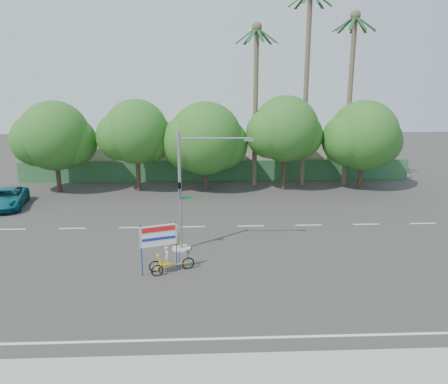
{
  "coord_description": "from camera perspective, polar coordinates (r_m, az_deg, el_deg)",
  "views": [
    {
      "loc": [
        -1.03,
        -20.09,
        9.79
      ],
      "look_at": [
        0.01,
        3.88,
        3.5
      ],
      "focal_mm": 35.0,
      "sensor_mm": 36.0,
      "label": 1
    }
  ],
  "objects": [
    {
      "name": "fence",
      "position": [
        42.52,
        -1.03,
        2.76
      ],
      "size": [
        38.0,
        0.08,
        2.0
      ],
      "primitive_type": "cube",
      "color": "#336B3D",
      "rests_on": "ground"
    },
    {
      "name": "building_right",
      "position": [
        47.64,
        8.53,
        4.88
      ],
      "size": [
        14.0,
        8.0,
        3.6
      ],
      "primitive_type": "cube",
      "color": "beige",
      "rests_on": "ground"
    },
    {
      "name": "building_left",
      "position": [
        47.6,
        -13.34,
        4.88
      ],
      "size": [
        12.0,
        8.0,
        4.0
      ],
      "primitive_type": "cube",
      "color": "beige",
      "rests_on": "ground"
    },
    {
      "name": "tree_left",
      "position": [
        38.85,
        -11.45,
        7.41
      ],
      "size": [
        6.66,
        5.6,
        8.07
      ],
      "color": "#473828",
      "rests_on": "ground"
    },
    {
      "name": "sidewalk_near",
      "position": [
        15.95,
        1.89,
        -22.93
      ],
      "size": [
        50.0,
        2.4,
        0.12
      ],
      "primitive_type": "cube",
      "color": "gray",
      "rests_on": "ground"
    },
    {
      "name": "tree_right",
      "position": [
        38.99,
        7.94,
        7.85
      ],
      "size": [
        6.9,
        5.8,
        8.36
      ],
      "color": "#473828",
      "rests_on": "ground"
    },
    {
      "name": "tree_center",
      "position": [
        38.46,
        -2.5,
        6.72
      ],
      "size": [
        7.62,
        6.4,
        7.85
      ],
      "color": "#473828",
      "rests_on": "ground"
    },
    {
      "name": "traffic_signal",
      "position": [
        25.06,
        -5.05,
        -1.28
      ],
      "size": [
        4.72,
        1.1,
        7.0
      ],
      "color": "gray",
      "rests_on": "ground"
    },
    {
      "name": "palm_tall",
      "position": [
        40.61,
        10.77,
        15.4
      ],
      "size": [
        3.73,
        3.79,
        17.45
      ],
      "color": "#70604C",
      "rests_on": "ground"
    },
    {
      "name": "pickup_truck",
      "position": [
        37.87,
        -26.41,
        -0.73
      ],
      "size": [
        3.31,
        5.54,
        1.44
      ],
      "primitive_type": "imported",
      "rotation": [
        0.0,
        0.0,
        0.19
      ],
      "color": "#0F5D6C",
      "rests_on": "ground"
    },
    {
      "name": "trike_billboard",
      "position": [
        22.81,
        -7.79,
        -7.82
      ],
      "size": [
        2.69,
        1.15,
        2.76
      ],
      "rotation": [
        0.0,
        0.0,
        0.32
      ],
      "color": "black",
      "rests_on": "ground"
    },
    {
      "name": "tree_far_left",
      "position": [
        40.57,
        -21.31,
        6.58
      ],
      "size": [
        7.14,
        6.0,
        7.96
      ],
      "color": "#473828",
      "rests_on": "ground"
    },
    {
      "name": "palm_mid",
      "position": [
        41.68,
        16.21,
        13.6
      ],
      "size": [
        3.73,
        3.79,
        15.45
      ],
      "color": "#70604C",
      "rests_on": "ground"
    },
    {
      "name": "ground",
      "position": [
        22.38,
        0.42,
        -11.26
      ],
      "size": [
        120.0,
        120.0,
        0.0
      ],
      "primitive_type": "plane",
      "color": "#33302D",
      "rests_on": "ground"
    },
    {
      "name": "palm_short",
      "position": [
        39.86,
        4.17,
        13.32
      ],
      "size": [
        3.73,
        3.79,
        14.45
      ],
      "color": "#70604C",
      "rests_on": "ground"
    },
    {
      "name": "tree_far_right",
      "position": [
        40.9,
        17.67,
        6.78
      ],
      "size": [
        7.38,
        6.2,
        7.94
      ],
      "color": "#473828",
      "rests_on": "ground"
    }
  ]
}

